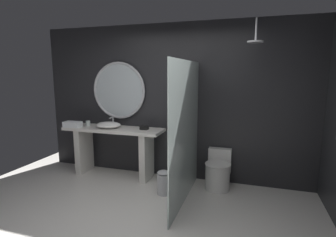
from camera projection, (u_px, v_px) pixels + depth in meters
The scene contains 12 objects.
ground_plane at pixel (124, 236), 2.95m from camera, with size 5.76×5.76×0.00m, color silver.
back_wall_panel at pixel (173, 102), 4.52m from camera, with size 4.80×0.10×2.60m, color #232326.
vanity_counter at pixel (114, 144), 4.63m from camera, with size 1.75×0.50×0.86m.
vessel_sink at pixel (108, 125), 4.58m from camera, with size 0.44×0.36×0.17m.
tumbler_cup at pixel (88, 123), 4.78m from camera, with size 0.08×0.08×0.09m, color silver.
tissue_box at pixel (144, 128), 4.44m from camera, with size 0.13×0.11×0.06m, color black.
round_wall_mirror at pixel (119, 91), 4.69m from camera, with size 1.01×0.04×1.01m.
shower_glass_panel at pixel (186, 133), 3.65m from camera, with size 0.02×1.59×1.96m, color silver.
rain_shower_head at pixel (256, 40), 3.47m from camera, with size 0.21×0.21×0.31m.
toilet at pixel (218, 171), 4.18m from camera, with size 0.40×0.58×0.59m.
waste_bin at pixel (164, 182), 3.95m from camera, with size 0.19×0.19×0.36m.
folded_hand_towel at pixel (73, 124), 4.64m from camera, with size 0.29×0.17×0.10m, color white.
Camera 1 is at (1.28, -2.41, 1.79)m, focal length 28.34 mm.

